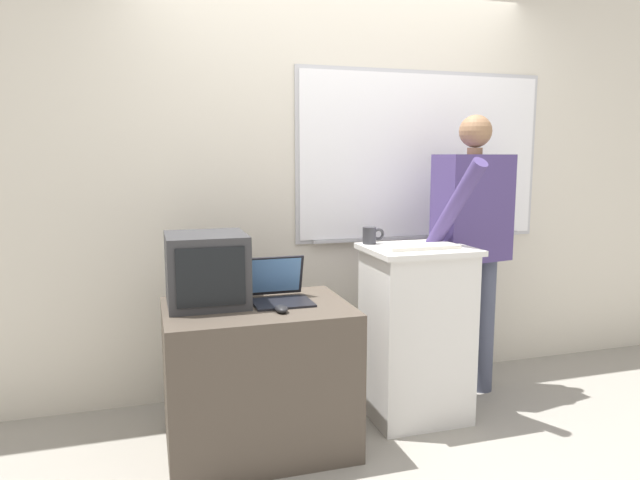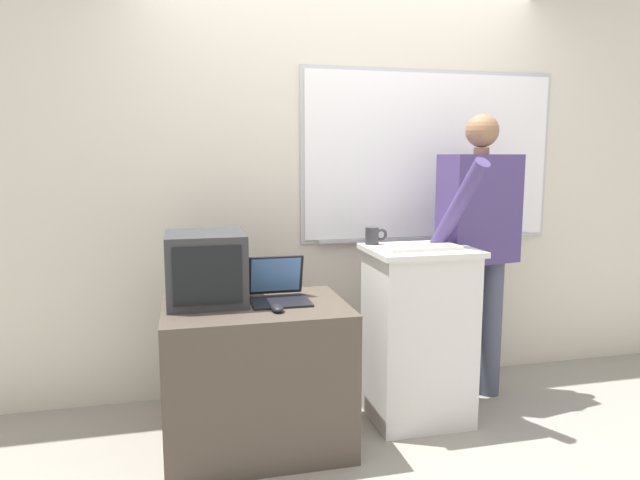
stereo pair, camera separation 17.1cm
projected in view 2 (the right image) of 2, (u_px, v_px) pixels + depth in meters
ground_plane at (406, 467)px, 2.75m from camera, size 30.00×30.00×0.00m
back_wall at (345, 169)px, 3.65m from camera, size 6.40×0.17×2.81m
lectern_podium at (418, 334)px, 3.20m from camera, size 0.58×0.49×0.99m
side_desk at (256, 376)px, 2.91m from camera, size 0.92×0.66×0.75m
person_presenter at (479, 236)px, 3.40m from camera, size 0.64×0.61×1.73m
laptop at (278, 287)px, 2.96m from camera, size 0.30×0.31×0.22m
wireless_keyboard at (423, 248)px, 3.07m from camera, size 0.41×0.15×0.02m
computer_mouse_by_laptop at (278, 308)px, 2.73m from camera, size 0.06×0.10×0.03m
crt_monitor at (206, 268)px, 2.88m from camera, size 0.39×0.41×0.36m
coffee_mug at (373, 236)px, 3.24m from camera, size 0.13×0.08×0.10m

